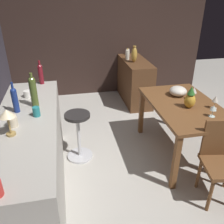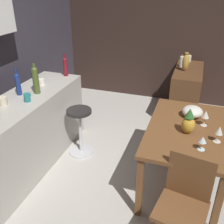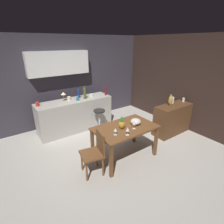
{
  "view_description": "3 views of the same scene",
  "coord_description": "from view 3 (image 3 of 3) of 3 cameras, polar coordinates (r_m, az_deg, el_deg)",
  "views": [
    {
      "loc": [
        -2.3,
        1.0,
        2.03
      ],
      "look_at": [
        0.2,
        0.49,
        0.71
      ],
      "focal_mm": 38.41,
      "sensor_mm": 36.0,
      "label": 1
    },
    {
      "loc": [
        -2.3,
        -0.43,
        2.13
      ],
      "look_at": [
        0.07,
        0.37,
        0.84
      ],
      "focal_mm": 41.54,
      "sensor_mm": 36.0,
      "label": 2
    },
    {
      "loc": [
        -1.94,
        -2.94,
        2.41
      ],
      "look_at": [
        0.42,
        0.42,
        0.73
      ],
      "focal_mm": 27.92,
      "sensor_mm": 36.0,
      "label": 3
    }
  ],
  "objects": [
    {
      "name": "wine_bottle_olive",
      "position": [
        4.95,
        -8.94,
        6.28
      ],
      "size": [
        0.07,
        0.07,
        0.37
      ],
      "color": "#475623",
      "rests_on": "kitchen_counter"
    },
    {
      "name": "wall_side_right",
      "position": [
        5.65,
        18.93,
        9.66
      ],
      "size": [
        0.1,
        4.4,
        2.6
      ],
      "primitive_type": "cube",
      "color": "#33231E",
      "rests_on": "ground_plane"
    },
    {
      "name": "wine_glass_left",
      "position": [
        3.32,
        5.12,
        -5.69
      ],
      "size": [
        0.07,
        0.07,
        0.17
      ],
      "color": "silver",
      "rests_on": "dining_table"
    },
    {
      "name": "fruit_bowl",
      "position": [
        3.79,
        7.77,
        -3.11
      ],
      "size": [
        0.23,
        0.23,
        0.13
      ],
      "primitive_type": "ellipsoid",
      "color": "beige",
      "rests_on": "dining_table"
    },
    {
      "name": "kitchen_counter",
      "position": [
        5.11,
        -11.88,
        -0.9
      ],
      "size": [
        2.1,
        0.6,
        0.9
      ],
      "primitive_type": "cube",
      "color": "#B2ADA3",
      "rests_on": "ground_plane"
    },
    {
      "name": "cup_red",
      "position": [
        4.73,
        -23.26,
        2.39
      ],
      "size": [
        0.12,
        0.08,
        0.11
      ],
      "color": "red",
      "rests_on": "kitchen_counter"
    },
    {
      "name": "wine_glass_center",
      "position": [
        3.33,
        1.12,
        -5.94
      ],
      "size": [
        0.07,
        0.07,
        0.14
      ],
      "color": "silver",
      "rests_on": "dining_table"
    },
    {
      "name": "sideboard_cabinet",
      "position": [
        5.1,
        19.11,
        -2.23
      ],
      "size": [
        1.1,
        0.44,
        0.82
      ],
      "primitive_type": "cube",
      "color": "#56351E",
      "rests_on": "ground_plane"
    },
    {
      "name": "pillar_candle_short",
      "position": [
        5.31,
        22.36,
        3.69
      ],
      "size": [
        0.07,
        0.07,
        0.14
      ],
      "color": "white",
      "rests_on": "sideboard_cabinet"
    },
    {
      "name": "counter_lamp",
      "position": [
        4.88,
        -15.66,
        5.65
      ],
      "size": [
        0.13,
        0.13,
        0.25
      ],
      "color": "#A58447",
      "rests_on": "kitchen_counter"
    },
    {
      "name": "wine_bottle_ruby",
      "position": [
        5.25,
        -2.12,
        7.08
      ],
      "size": [
        0.06,
        0.06,
        0.31
      ],
      "color": "maroon",
      "rests_on": "kitchen_counter"
    },
    {
      "name": "vase_brass",
      "position": [
        4.86,
        18.6,
        3.63
      ],
      "size": [
        0.11,
        0.11,
        0.29
      ],
      "color": "#B78C38",
      "rests_on": "sideboard_cabinet"
    },
    {
      "name": "ground_plane",
      "position": [
        4.27,
        -1.45,
        -12.19
      ],
      "size": [
        9.0,
        9.0,
        0.0
      ],
      "primitive_type": "plane",
      "color": "#B7B2A8"
    },
    {
      "name": "cup_teal",
      "position": [
        4.86,
        -11.23,
        4.24
      ],
      "size": [
        0.11,
        0.07,
        0.1
      ],
      "color": "teal",
      "rests_on": "kitchen_counter"
    },
    {
      "name": "wall_kitchen_back",
      "position": [
        5.45,
        -14.62,
        10.92
      ],
      "size": [
        5.2,
        0.33,
        2.6
      ],
      "color": "#38333D",
      "rests_on": "ground_plane"
    },
    {
      "name": "cup_cream",
      "position": [
        4.98,
        -13.88,
        4.41
      ],
      "size": [
        0.13,
        0.09,
        0.09
      ],
      "color": "beige",
      "rests_on": "kitchen_counter"
    },
    {
      "name": "pineapple_centerpiece",
      "position": [
        3.57,
        3.2,
        -3.66
      ],
      "size": [
        0.13,
        0.13,
        0.27
      ],
      "color": "gold",
      "rests_on": "dining_table"
    },
    {
      "name": "wine_bottle_cobalt",
      "position": [
        5.06,
        -10.91,
        6.11
      ],
      "size": [
        0.06,
        0.06,
        0.32
      ],
      "color": "navy",
      "rests_on": "kitchen_counter"
    },
    {
      "name": "chair_near_window",
      "position": [
        3.39,
        -5.62,
        -12.73
      ],
      "size": [
        0.46,
        0.46,
        0.87
      ],
      "color": "brown",
      "rests_on": "ground_plane"
    },
    {
      "name": "dining_table",
      "position": [
        3.72,
        4.28,
        -6.17
      ],
      "size": [
        1.31,
        0.8,
        0.74
      ],
      "color": "brown",
      "rests_on": "ground_plane"
    },
    {
      "name": "bar_stool",
      "position": [
        4.92,
        -4.12,
        -2.68
      ],
      "size": [
        0.34,
        0.34,
        0.65
      ],
      "color": "#262323",
      "rests_on": "ground_plane"
    },
    {
      "name": "cup_white",
      "position": [
        5.19,
        -6.8,
        5.55
      ],
      "size": [
        0.12,
        0.09,
        0.08
      ],
      "color": "white",
      "rests_on": "kitchen_counter"
    },
    {
      "name": "wine_glass_right",
      "position": [
        3.57,
        7.31,
        -3.56
      ],
      "size": [
        0.08,
        0.08,
        0.17
      ],
      "color": "silver",
      "rests_on": "dining_table"
    },
    {
      "name": "pillar_candle_tall",
      "position": [
        5.07,
        19.24,
        3.68
      ],
      "size": [
        0.07,
        0.07,
        0.2
      ],
      "color": "white",
      "rests_on": "sideboard_cabinet"
    }
  ]
}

